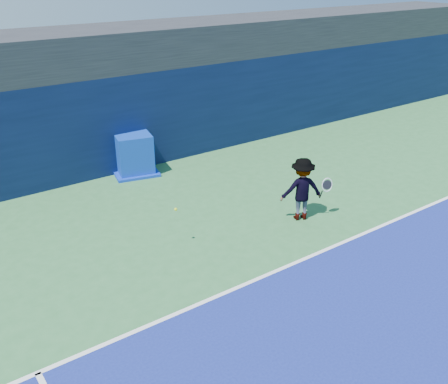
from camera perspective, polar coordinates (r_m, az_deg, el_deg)
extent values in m
plane|color=#306B39|center=(9.32, 18.35, -17.15)|extent=(80.00, 80.00, 0.00)
cube|color=white|center=(10.86, 5.72, -9.08)|extent=(24.00, 0.10, 0.01)
cube|color=black|center=(16.54, -13.96, 15.63)|extent=(36.00, 3.00, 1.20)
cube|color=#091332|center=(16.09, -11.82, 7.89)|extent=(36.00, 1.00, 3.00)
cube|color=#0B2FA1|center=(15.77, -10.28, 4.34)|extent=(1.26, 1.26, 1.27)
cube|color=#0C2BAD|center=(15.98, -10.12, 2.36)|extent=(1.58, 1.58, 0.08)
imported|color=white|center=(12.74, 8.87, 0.33)|extent=(1.22, 1.00, 1.65)
cylinder|color=black|center=(12.95, 11.02, -0.27)|extent=(0.08, 0.15, 0.26)
torus|color=white|center=(12.92, 11.71, 0.81)|extent=(0.30, 0.17, 0.30)
cylinder|color=black|center=(12.92, 11.71, 0.81)|extent=(0.25, 0.13, 0.25)
sphere|color=#CBDC18|center=(11.31, -5.54, -1.98)|extent=(0.07, 0.07, 0.07)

